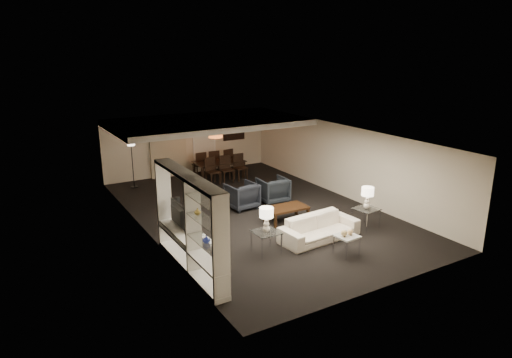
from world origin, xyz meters
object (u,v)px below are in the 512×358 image
object	(u,v)px
table_lamp_left	(266,220)
chair_nl	(213,171)
vase_blue	(206,239)
floor_speaker	(178,214)
side_table_left	(266,242)
vase_amber	(198,211)
chair_fl	(199,164)
pendant_light	(216,134)
armchair_left	(242,196)
table_lamp_right	(367,198)
floor_lamp	(133,163)
marble_table	(346,245)
television	(175,215)
side_table_right	(366,218)
dining_table	(220,170)
chair_nm	(227,169)
armchair_right	(273,190)
coffee_table	(286,214)
sofa	(319,228)
chair_nr	(241,167)
chair_fr	(226,160)
chair_fm	(213,162)

from	to	relation	value
table_lamp_left	chair_nl	bearing A→B (deg)	76.95
vase_blue	floor_speaker	world-z (taller)	vase_blue
side_table_left	table_lamp_left	xyz separation A→B (m)	(0.00, 0.00, 0.61)
vase_amber	chair_fl	size ratio (longest dim) A/B	0.15
pendant_light	armchair_left	xyz separation A→B (m)	(-0.49, -2.91, -1.50)
table_lamp_left	table_lamp_right	xyz separation A→B (m)	(3.40, 0.00, 0.00)
floor_speaker	floor_lamp	world-z (taller)	floor_lamp
marble_table	vase_amber	distance (m)	4.02
armchair_left	television	world-z (taller)	television
armchair_left	chair_fl	distance (m)	4.21
marble_table	vase_amber	size ratio (longest dim) A/B	3.34
side_table_right	dining_table	bearing A→B (deg)	101.28
side_table_left	chair_nm	xyz separation A→B (m)	(2.03, 6.19, 0.22)
armchair_right	table_lamp_right	bearing A→B (deg)	111.52
table_lamp_right	dining_table	world-z (taller)	table_lamp_right
coffee_table	floor_speaker	world-z (taller)	floor_speaker
pendant_light	sofa	world-z (taller)	pendant_light
armchair_left	chair_nr	size ratio (longest dim) A/B	0.90
chair_nl	chair_fr	size ratio (longest dim) A/B	1.00
armchair_right	vase_amber	xyz separation A→B (m)	(-4.32, -3.72, 1.22)
sofa	chair_fm	bearing A→B (deg)	83.42
television	chair_nl	xyz separation A→B (m)	(3.42, 5.12, -0.54)
vase_blue	chair_nr	bearing A→B (deg)	56.50
dining_table	chair_fm	bearing A→B (deg)	92.02
table_lamp_right	chair_nl	size ratio (longest dim) A/B	0.63
chair_fr	chair_fm	bearing A→B (deg)	-6.82
armchair_left	side_table_right	distance (m)	4.02
vase_amber	table_lamp_left	bearing A→B (deg)	11.75
sofa	chair_nr	xyz separation A→B (m)	(0.93, 6.19, 0.18)
chair_nm	chair_fl	bearing A→B (deg)	121.01
armchair_right	chair_fm	distance (m)	4.20
chair_nm	chair_fm	distance (m)	1.30
side_table_left	chair_fr	xyz separation A→B (m)	(2.63, 7.49, 0.22)
side_table_right	chair_nm	bearing A→B (deg)	102.43
table_lamp_right	dining_table	xyz separation A→B (m)	(-1.37, 6.84, -0.56)
armchair_right	television	distance (m)	4.87
marble_table	chair_fr	xyz separation A→B (m)	(0.93, 8.59, 0.25)
chair_fr	table_lamp_right	bearing A→B (deg)	89.01
armchair_left	floor_speaker	xyz separation A→B (m)	(-2.49, -0.77, 0.09)
chair_nm	chair_fm	world-z (taller)	same
pendant_light	armchair_left	distance (m)	3.31
chair_fm	marble_table	bearing A→B (deg)	93.65
dining_table	sofa	bearing A→B (deg)	-90.79
sofa	chair_nm	xyz separation A→B (m)	(0.33, 6.19, 0.18)
dining_table	side_table_left	bearing A→B (deg)	-104.55
chair_nl	chair_fl	bearing A→B (deg)	83.69
chair_fr	dining_table	bearing A→B (deg)	40.47
vase_blue	floor_lamp	xyz separation A→B (m)	(0.73, 8.19, -0.22)
dining_table	chair_fl	bearing A→B (deg)	134.73
coffee_table	floor_lamp	world-z (taller)	floor_lamp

